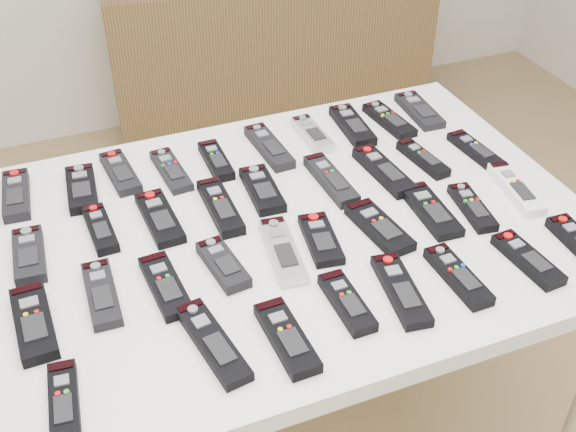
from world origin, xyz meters
name	(u,v)px	position (x,y,z in m)	size (l,w,h in m)	color
table	(288,245)	(-0.13, 0.10, 0.72)	(1.25, 0.88, 0.78)	white
sideboard	(271,53)	(0.46, 1.78, 0.34)	(1.37, 0.38, 0.69)	#4C351E
remote_0	(16,195)	(-0.65, 0.39, 0.79)	(0.05, 0.17, 0.02)	black
remote_1	(82,189)	(-0.51, 0.37, 0.79)	(0.06, 0.16, 0.02)	black
remote_2	(120,172)	(-0.42, 0.40, 0.79)	(0.05, 0.17, 0.02)	black
remote_3	(171,171)	(-0.31, 0.37, 0.79)	(0.05, 0.17, 0.02)	black
remote_4	(216,161)	(-0.20, 0.37, 0.79)	(0.05, 0.15, 0.02)	black
remote_5	(269,147)	(-0.07, 0.37, 0.79)	(0.05, 0.19, 0.02)	black
remote_6	(312,134)	(0.05, 0.39, 0.79)	(0.05, 0.16, 0.02)	#B7B7BC
remote_7	(352,126)	(0.16, 0.39, 0.79)	(0.06, 0.18, 0.02)	black
remote_8	(389,120)	(0.26, 0.38, 0.79)	(0.05, 0.17, 0.02)	black
remote_9	(419,111)	(0.35, 0.40, 0.79)	(0.06, 0.18, 0.02)	black
remote_10	(29,255)	(-0.64, 0.18, 0.79)	(0.06, 0.16, 0.02)	black
remote_11	(100,229)	(-0.50, 0.21, 0.79)	(0.05, 0.15, 0.02)	black
remote_12	(160,218)	(-0.38, 0.20, 0.79)	(0.06, 0.18, 0.02)	black
remote_13	(220,207)	(-0.25, 0.19, 0.79)	(0.05, 0.19, 0.02)	black
remote_14	(262,190)	(-0.14, 0.22, 0.79)	(0.06, 0.17, 0.02)	black
remote_15	(331,180)	(0.01, 0.19, 0.79)	(0.05, 0.19, 0.02)	black
remote_16	(384,171)	(0.14, 0.18, 0.79)	(0.05, 0.20, 0.02)	black
remote_17	(423,159)	(0.25, 0.19, 0.79)	(0.04, 0.16, 0.02)	black
remote_18	(475,150)	(0.38, 0.18, 0.79)	(0.04, 0.16, 0.02)	black
remote_19	(34,323)	(-0.65, -0.01, 0.79)	(0.06, 0.18, 0.02)	black
remote_20	(102,294)	(-0.53, 0.02, 0.79)	(0.05, 0.17, 0.02)	black
remote_21	(165,286)	(-0.42, 0.00, 0.79)	(0.05, 0.17, 0.02)	black
remote_22	(223,264)	(-0.30, 0.01, 0.79)	(0.05, 0.15, 0.02)	black
remote_23	(283,251)	(-0.18, 0.01, 0.79)	(0.05, 0.19, 0.02)	#B7B7BC
remote_24	(321,239)	(-0.09, 0.01, 0.79)	(0.06, 0.15, 0.02)	black
remote_25	(379,227)	(0.03, 0.00, 0.79)	(0.06, 0.17, 0.02)	black
remote_26	(431,211)	(0.16, 0.01, 0.79)	(0.06, 0.18, 0.02)	black
remote_27	(472,207)	(0.25, -0.01, 0.79)	(0.05, 0.16, 0.02)	black
remote_28	(516,189)	(0.37, 0.01, 0.79)	(0.05, 0.19, 0.02)	silver
remote_29	(64,402)	(-0.63, -0.21, 0.79)	(0.04, 0.16, 0.02)	black
remote_30	(213,342)	(-0.38, -0.17, 0.79)	(0.05, 0.20, 0.02)	black
remote_31	(287,337)	(-0.26, -0.21, 0.79)	(0.06, 0.17, 0.02)	black
remote_32	(347,302)	(-0.12, -0.17, 0.79)	(0.05, 0.15, 0.02)	black
remote_33	(401,290)	(-0.02, -0.18, 0.79)	(0.05, 0.19, 0.02)	black
remote_34	(458,276)	(0.10, -0.19, 0.79)	(0.05, 0.17, 0.02)	black
remote_35	(528,259)	(0.25, -0.19, 0.79)	(0.05, 0.16, 0.02)	black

